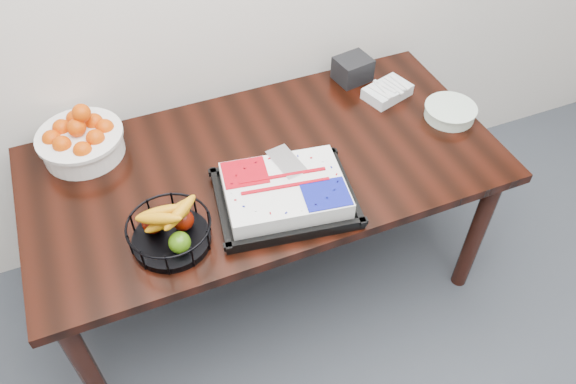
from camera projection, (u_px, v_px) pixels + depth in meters
name	position (u px, v px, depth m)	size (l,w,h in m)	color
table	(265.00, 177.00, 2.20)	(1.80, 0.90, 0.75)	black
cake_tray	(285.00, 193.00, 1.96)	(0.53, 0.44, 0.10)	black
tangerine_bowl	(80.00, 136.00, 2.10)	(0.32, 0.32, 0.21)	white
fruit_basket	(170.00, 230.00, 1.83)	(0.28, 0.28, 0.15)	black
plate_stack	(450.00, 112.00, 2.30)	(0.21, 0.21, 0.05)	white
fork_bag	(387.00, 91.00, 2.40)	(0.22, 0.18, 0.06)	silver
napkin_box	(353.00, 69.00, 2.46)	(0.15, 0.13, 0.10)	black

